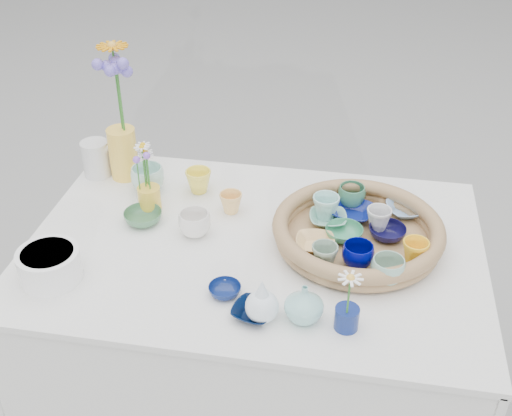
# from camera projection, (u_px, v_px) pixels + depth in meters

# --- Properties ---
(wicker_tray) EXTENTS (0.47, 0.47, 0.08)m
(wicker_tray) POSITION_uv_depth(u_px,v_px,m) (358.00, 232.00, 1.77)
(wicker_tray) COLOR olive
(wicker_tray) RESTS_ON display_table
(tray_ceramic_0) EXTENTS (0.14, 0.14, 0.03)m
(tray_ceramic_0) POSITION_uv_depth(u_px,v_px,m) (352.00, 212.00, 1.86)
(tray_ceramic_0) COLOR navy
(tray_ceramic_0) RESTS_ON wicker_tray
(tray_ceramic_1) EXTENTS (0.11, 0.11, 0.03)m
(tray_ceramic_1) POSITION_uv_depth(u_px,v_px,m) (387.00, 232.00, 1.77)
(tray_ceramic_1) COLOR #0D0A35
(tray_ceramic_1) RESTS_ON wicker_tray
(tray_ceramic_2) EXTENTS (0.09, 0.09, 0.06)m
(tray_ceramic_2) POSITION_uv_depth(u_px,v_px,m) (415.00, 252.00, 1.68)
(tray_ceramic_2) COLOR yellow
(tray_ceramic_2) RESTS_ON wicker_tray
(tray_ceramic_3) EXTENTS (0.13, 0.13, 0.03)m
(tray_ceramic_3) POSITION_uv_depth(u_px,v_px,m) (344.00, 233.00, 1.77)
(tray_ceramic_3) COLOR #398C63
(tray_ceramic_3) RESTS_ON wicker_tray
(tray_ceramic_4) EXTENTS (0.08, 0.08, 0.06)m
(tray_ceramic_4) POSITION_uv_depth(u_px,v_px,m) (324.00, 256.00, 1.66)
(tray_ceramic_4) COLOR gray
(tray_ceramic_4) RESTS_ON wicker_tray
(tray_ceramic_5) EXTENTS (0.12, 0.12, 0.03)m
(tray_ceramic_5) POSITION_uv_depth(u_px,v_px,m) (328.00, 219.00, 1.83)
(tray_ceramic_5) COLOR #87C4B0
(tray_ceramic_5) RESTS_ON wicker_tray
(tray_ceramic_6) EXTENTS (0.09, 0.09, 0.07)m
(tray_ceramic_6) POSITION_uv_depth(u_px,v_px,m) (326.00, 207.00, 1.84)
(tray_ceramic_6) COLOR #A0DBD3
(tray_ceramic_6) RESTS_ON wicker_tray
(tray_ceramic_7) EXTENTS (0.09, 0.09, 0.07)m
(tray_ceramic_7) POSITION_uv_depth(u_px,v_px,m) (378.00, 219.00, 1.80)
(tray_ceramic_7) COLOR silver
(tray_ceramic_7) RESTS_ON wicker_tray
(tray_ceramic_8) EXTENTS (0.14, 0.14, 0.03)m
(tray_ceramic_8) POSITION_uv_depth(u_px,v_px,m) (406.00, 209.00, 1.87)
(tray_ceramic_8) COLOR #80A8DB
(tray_ceramic_8) RESTS_ON wicker_tray
(tray_ceramic_9) EXTENTS (0.09, 0.09, 0.07)m
(tray_ceramic_9) POSITION_uv_depth(u_px,v_px,m) (358.00, 256.00, 1.66)
(tray_ceramic_9) COLOR #000368
(tray_ceramic_9) RESTS_ON wicker_tray
(tray_ceramic_10) EXTENTS (0.12, 0.12, 0.03)m
(tray_ceramic_10) POSITION_uv_depth(u_px,v_px,m) (315.00, 244.00, 1.74)
(tray_ceramic_10) COLOR #DFB26E
(tray_ceramic_10) RESTS_ON wicker_tray
(tray_ceramic_11) EXTENTS (0.10, 0.10, 0.07)m
(tray_ceramic_11) POSITION_uv_depth(u_px,v_px,m) (388.00, 270.00, 1.61)
(tray_ceramic_11) COLOR #89B6A2
(tray_ceramic_11) RESTS_ON wicker_tray
(tray_ceramic_12) EXTENTS (0.09, 0.09, 0.06)m
(tray_ceramic_12) POSITION_uv_depth(u_px,v_px,m) (352.00, 196.00, 1.90)
(tray_ceramic_12) COLOR #357454
(tray_ceramic_12) RESTS_ON wicker_tray
(loose_ceramic_0) EXTENTS (0.10, 0.10, 0.07)m
(loose_ceramic_0) POSITION_uv_depth(u_px,v_px,m) (199.00, 181.00, 2.00)
(loose_ceramic_0) COLOR #FFE94B
(loose_ceramic_0) RESTS_ON display_table
(loose_ceramic_1) EXTENTS (0.08, 0.08, 0.06)m
(loose_ceramic_1) POSITION_uv_depth(u_px,v_px,m) (231.00, 203.00, 1.90)
(loose_ceramic_1) COLOR #F9C36D
(loose_ceramic_1) RESTS_ON display_table
(loose_ceramic_2) EXTENTS (0.14, 0.14, 0.03)m
(loose_ceramic_2) POSITION_uv_depth(u_px,v_px,m) (143.00, 217.00, 1.87)
(loose_ceramic_2) COLOR #40724C
(loose_ceramic_2) RESTS_ON display_table
(loose_ceramic_3) EXTENTS (0.12, 0.12, 0.07)m
(loose_ceramic_3) POSITION_uv_depth(u_px,v_px,m) (195.00, 224.00, 1.81)
(loose_ceramic_3) COLOR white
(loose_ceramic_3) RESTS_ON display_table
(loose_ceramic_4) EXTENTS (0.11, 0.11, 0.03)m
(loose_ceramic_4) POSITION_uv_depth(u_px,v_px,m) (225.00, 290.00, 1.61)
(loose_ceramic_4) COLOR navy
(loose_ceramic_4) RESTS_ON display_table
(loose_ceramic_5) EXTENTS (0.12, 0.12, 0.08)m
(loose_ceramic_5) POSITION_uv_depth(u_px,v_px,m) (148.00, 179.00, 2.00)
(loose_ceramic_5) COLOR #AFDED0
(loose_ceramic_5) RESTS_ON display_table
(loose_ceramic_6) EXTENTS (0.13, 0.13, 0.03)m
(loose_ceramic_6) POSITION_uv_depth(u_px,v_px,m) (254.00, 312.00, 1.54)
(loose_ceramic_6) COLOR black
(loose_ceramic_6) RESTS_ON display_table
(fluted_bowl) EXTENTS (0.17, 0.17, 0.08)m
(fluted_bowl) POSITION_uv_depth(u_px,v_px,m) (50.00, 265.00, 1.64)
(fluted_bowl) COLOR white
(fluted_bowl) RESTS_ON display_table
(bud_vase_paleblue) EXTENTS (0.08, 0.08, 0.12)m
(bud_vase_paleblue) POSITION_uv_depth(u_px,v_px,m) (262.00, 300.00, 1.50)
(bud_vase_paleblue) COLOR white
(bud_vase_paleblue) RESTS_ON display_table
(bud_vase_seafoam) EXTENTS (0.10, 0.10, 0.10)m
(bud_vase_seafoam) POSITION_uv_depth(u_px,v_px,m) (304.00, 303.00, 1.51)
(bud_vase_seafoam) COLOR #8BCAC5
(bud_vase_seafoam) RESTS_ON display_table
(bud_vase_cobalt) EXTENTS (0.08, 0.08, 0.06)m
(bud_vase_cobalt) POSITION_uv_depth(u_px,v_px,m) (347.00, 318.00, 1.50)
(bud_vase_cobalt) COLOR navy
(bud_vase_cobalt) RESTS_ON display_table
(single_daisy) EXTENTS (0.09, 0.09, 0.12)m
(single_daisy) POSITION_uv_depth(u_px,v_px,m) (349.00, 296.00, 1.44)
(single_daisy) COLOR white
(single_daisy) RESTS_ON bud_vase_cobalt
(tall_vase_yellow) EXTENTS (0.11, 0.11, 0.17)m
(tall_vase_yellow) POSITION_uv_depth(u_px,v_px,m) (123.00, 153.00, 2.05)
(tall_vase_yellow) COLOR yellow
(tall_vase_yellow) RESTS_ON display_table
(gerbera) EXTENTS (0.13, 0.13, 0.29)m
(gerbera) POSITION_uv_depth(u_px,v_px,m) (118.00, 89.00, 1.93)
(gerbera) COLOR orange
(gerbera) RESTS_ON tall_vase_yellow
(hydrangea) EXTENTS (0.09, 0.09, 0.31)m
(hydrangea) POSITION_uv_depth(u_px,v_px,m) (120.00, 97.00, 1.94)
(hydrangea) COLOR #6361C2
(hydrangea) RESTS_ON tall_vase_yellow
(white_pitcher) EXTENTS (0.15, 0.13, 0.12)m
(white_pitcher) POSITION_uv_depth(u_px,v_px,m) (96.00, 159.00, 2.07)
(white_pitcher) COLOR silver
(white_pitcher) RESTS_ON display_table
(daisy_cup) EXTENTS (0.08, 0.08, 0.07)m
(daisy_cup) POSITION_uv_depth(u_px,v_px,m) (149.00, 198.00, 1.92)
(daisy_cup) COLOR yellow
(daisy_cup) RESTS_ON display_table
(daisy_posy) EXTENTS (0.10, 0.10, 0.14)m
(daisy_posy) POSITION_uv_depth(u_px,v_px,m) (145.00, 167.00, 1.86)
(daisy_posy) COLOR white
(daisy_posy) RESTS_ON daisy_cup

